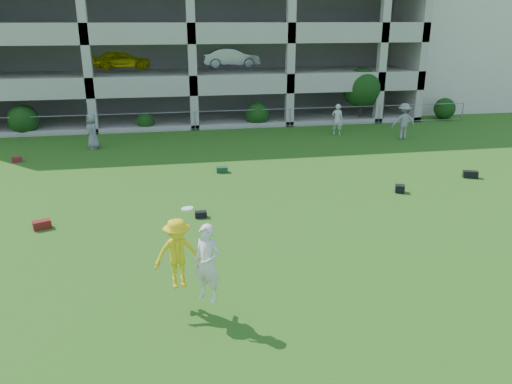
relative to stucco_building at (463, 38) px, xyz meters
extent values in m
plane|color=#235114|center=(-23.00, -28.00, -5.00)|extent=(100.00, 100.00, 0.00)
cube|color=beige|center=(0.00, 0.00, 0.00)|extent=(16.00, 14.00, 10.00)
imported|color=slate|center=(-28.61, -12.57, -4.08)|extent=(0.95, 1.07, 1.85)
imported|color=silver|center=(-14.83, -11.72, -4.09)|extent=(0.79, 0.70, 1.82)
imported|color=gray|center=(-11.49, -13.43, -3.99)|extent=(1.36, 0.85, 2.03)
cube|color=#561B0E|center=(-28.98, -23.37, -4.86)|extent=(0.62, 0.48, 0.28)
cube|color=black|center=(-23.78, -23.34, -4.89)|extent=(0.40, 0.26, 0.22)
cube|color=black|center=(-15.81, -22.12, -4.85)|extent=(0.46, 0.46, 0.30)
cube|color=black|center=(-11.93, -20.86, -4.85)|extent=(0.67, 0.51, 0.30)
cube|color=#5B200F|center=(-31.92, -14.65, -4.88)|extent=(0.51, 0.41, 0.24)
cube|color=#13351A|center=(-22.42, -18.14, -4.88)|extent=(0.52, 0.34, 0.25)
imported|color=yellow|center=(-24.70, -28.92, -3.59)|extent=(1.17, 0.77, 1.70)
imported|color=silver|center=(-24.07, -29.49, -3.61)|extent=(0.79, 0.76, 1.82)
cylinder|color=white|center=(-24.43, -29.03, -2.47)|extent=(0.27, 0.27, 0.06)
cube|color=#9E998C|center=(-23.00, 4.75, 1.00)|extent=(30.00, 0.50, 12.00)
cube|color=#9E998C|center=(-8.25, -2.00, 1.00)|extent=(0.50, 14.00, 12.00)
cube|color=#9E998C|center=(-23.00, -2.00, -4.85)|extent=(30.00, 14.00, 0.30)
cube|color=#9E998C|center=(-23.00, -2.00, -1.85)|extent=(30.00, 14.00, 0.30)
cube|color=#9E998C|center=(-23.00, -2.00, 1.15)|extent=(30.00, 14.00, 0.30)
cube|color=#9E998C|center=(-23.00, -8.85, -2.45)|extent=(30.00, 0.30, 0.90)
cube|color=#9E998C|center=(-23.00, -8.85, 0.55)|extent=(30.00, 0.30, 0.90)
cube|color=#9E998C|center=(-29.00, -8.75, 1.00)|extent=(0.50, 0.50, 12.00)
cube|color=#9E998C|center=(-23.00, -8.75, 1.00)|extent=(0.50, 0.50, 12.00)
cube|color=#9E998C|center=(-17.00, -8.75, 1.00)|extent=(0.50, 0.50, 12.00)
cube|color=#9E998C|center=(-11.00, -8.75, 1.00)|extent=(0.50, 0.50, 12.00)
cube|color=#605E59|center=(-23.00, 0.00, 1.00)|extent=(29.00, 9.00, 11.60)
imported|color=#F5EF0C|center=(-27.40, -4.00, -1.04)|extent=(3.94, 1.73, 1.32)
imported|color=silver|center=(-20.07, -4.00, -1.04)|extent=(4.12, 1.77, 1.32)
cylinder|color=gray|center=(-29.00, -9.00, -4.40)|extent=(0.06, 0.06, 1.20)
cylinder|color=gray|center=(-23.00, -9.00, -4.40)|extent=(0.06, 0.06, 1.20)
cylinder|color=gray|center=(-17.00, -9.00, -4.40)|extent=(0.06, 0.06, 1.20)
cylinder|color=gray|center=(-11.00, -9.00, -4.40)|extent=(0.06, 0.06, 1.20)
cylinder|color=gray|center=(-5.00, -9.00, -4.40)|extent=(0.06, 0.06, 1.20)
cylinder|color=gray|center=(-23.00, -9.00, -3.85)|extent=(36.00, 0.04, 0.04)
cylinder|color=gray|center=(-23.00, -9.00, -4.92)|extent=(36.00, 0.04, 0.04)
sphere|color=#163D11|center=(-33.00, -8.40, -4.12)|extent=(1.76, 1.76, 1.76)
sphere|color=#163D11|center=(-26.00, -8.40, -4.45)|extent=(1.10, 1.10, 1.10)
sphere|color=#163D11|center=(-19.00, -8.40, -4.23)|extent=(1.54, 1.54, 1.54)
cylinder|color=#382314|center=(-12.00, -8.20, -4.02)|extent=(0.16, 0.16, 1.96)
sphere|color=#163D11|center=(-12.00, -8.20, -2.76)|extent=(2.52, 2.52, 2.52)
sphere|color=#163D11|center=(-6.00, -8.40, -4.29)|extent=(1.43, 1.43, 1.43)
camera|label=1|loc=(-24.80, -39.46, 1.53)|focal=35.00mm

